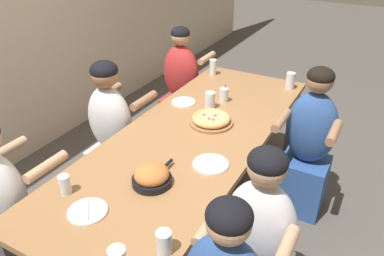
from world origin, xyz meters
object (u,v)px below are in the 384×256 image
(skillet_bowl, at_px, (152,176))
(empty_plate_b, at_px, (211,164))
(empty_plate_c, at_px, (184,102))
(diner_far_left, at_px, (7,216))
(pizza_board_main, at_px, (211,120))
(drinking_glass_b, at_px, (210,101))
(drinking_glass_c, at_px, (290,82))
(diner_near_midleft, at_px, (257,252))
(drinking_glass_a, at_px, (65,185))
(drinking_glass_d, at_px, (164,244))
(diner_far_center, at_px, (113,139))
(drinking_glass_f, at_px, (213,68))
(diner_far_right, at_px, (181,91))
(diner_near_midright, at_px, (307,150))
(cocktail_glass_blue, at_px, (224,96))
(empty_plate_a, at_px, (88,211))

(skillet_bowl, xyz_separation_m, empty_plate_b, (0.31, -0.21, -0.04))
(empty_plate_c, xyz_separation_m, diner_far_left, (-1.38, 0.39, -0.23))
(pizza_board_main, height_order, drinking_glass_b, drinking_glass_b)
(pizza_board_main, distance_m, empty_plate_c, 0.39)
(pizza_board_main, bearing_deg, drinking_glass_c, -19.76)
(empty_plate_b, height_order, diner_near_midleft, diner_near_midleft)
(drinking_glass_a, xyz_separation_m, drinking_glass_d, (-0.09, -0.67, 0.00))
(skillet_bowl, height_order, drinking_glass_b, drinking_glass_b)
(drinking_glass_a, height_order, diner_far_center, diner_far_center)
(drinking_glass_f, xyz_separation_m, diner_far_center, (-1.08, 0.33, -0.28))
(diner_far_right, relative_size, diner_near_midright, 0.99)
(empty_plate_b, xyz_separation_m, diner_near_midright, (0.78, -0.41, -0.22))
(drinking_glass_a, xyz_separation_m, drinking_glass_f, (1.90, 0.06, 0.01))
(diner_far_right, xyz_separation_m, diner_near_midright, (-0.50, -1.35, 0.01))
(drinking_glass_d, height_order, diner_far_left, diner_far_left)
(drinking_glass_d, bearing_deg, empty_plate_b, 9.22)
(diner_far_right, bearing_deg, drinking_glass_a, -78.47)
(empty_plate_c, height_order, diner_near_midleft, diner_near_midleft)
(drinking_glass_b, distance_m, diner_far_left, 1.55)
(diner_far_left, bearing_deg, drinking_glass_b, 66.56)
(skillet_bowl, relative_size, drinking_glass_c, 2.27)
(drinking_glass_c, height_order, drinking_glass_f, drinking_glass_f)
(drinking_glass_b, height_order, diner_far_left, diner_far_left)
(cocktail_glass_blue, xyz_separation_m, drinking_glass_f, (0.47, 0.32, 0.01))
(pizza_board_main, relative_size, diner_far_left, 0.27)
(pizza_board_main, relative_size, diner_far_center, 0.27)
(diner_far_left, bearing_deg, pizza_board_main, 58.61)
(drinking_glass_b, relative_size, diner_near_midright, 0.11)
(drinking_glass_c, distance_m, diner_far_center, 1.54)
(diner_near_midleft, bearing_deg, empty_plate_a, 25.58)
(drinking_glass_b, xyz_separation_m, diner_near_midleft, (-0.96, -0.75, -0.28))
(drinking_glass_c, relative_size, diner_far_center, 0.12)
(skillet_bowl, bearing_deg, drinking_glass_f, 14.34)
(empty_plate_a, distance_m, empty_plate_b, 0.75)
(cocktail_glass_blue, relative_size, drinking_glass_f, 0.94)
(drinking_glass_a, relative_size, diner_near_midright, 0.09)
(empty_plate_b, height_order, drinking_glass_f, drinking_glass_f)
(diner_near_midleft, height_order, diner_far_left, diner_near_midleft)
(drinking_glass_b, height_order, diner_far_center, diner_far_center)
(drinking_glass_d, distance_m, diner_near_midright, 1.52)
(empty_plate_c, height_order, diner_far_left, diner_far_left)
(diner_far_left, bearing_deg, skillet_bowl, 29.52)
(drinking_glass_b, xyz_separation_m, diner_near_midright, (0.11, -0.75, -0.27))
(cocktail_glass_blue, xyz_separation_m, drinking_glass_a, (-1.43, 0.27, -0.00))
(drinking_glass_f, distance_m, diner_near_midleft, 1.92)
(pizza_board_main, xyz_separation_m, diner_near_midleft, (-0.74, -0.63, -0.26))
(drinking_glass_b, relative_size, diner_far_right, 0.11)
(drinking_glass_b, bearing_deg, drinking_glass_c, -33.15)
(empty_plate_c, xyz_separation_m, drinking_glass_b, (0.02, -0.22, 0.05))
(drinking_glass_f, height_order, diner_far_right, diner_far_right)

